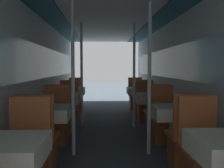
{
  "coord_description": "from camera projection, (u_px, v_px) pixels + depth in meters",
  "views": [
    {
      "loc": [
        -0.16,
        -1.05,
        1.29
      ],
      "look_at": [
        0.01,
        2.69,
        1.04
      ],
      "focal_mm": 40.0,
      "sensor_mm": 36.0,
      "label": 1
    }
  ],
  "objects": [
    {
      "name": "wall_left",
      "position": [
        37.0,
        75.0,
        4.53
      ],
      "size": [
        0.05,
        9.86,
        2.23
      ],
      "color": "silver",
      "rests_on": "ground_plane"
    },
    {
      "name": "wall_right",
      "position": [
        179.0,
        75.0,
        4.65
      ],
      "size": [
        0.05,
        9.86,
        2.23
      ],
      "color": "silver",
      "rests_on": "ground_plane"
    },
    {
      "name": "ceiling_panel",
      "position": [
        109.0,
        13.0,
        4.51
      ],
      "size": [
        2.62,
        9.86,
        0.07
      ],
      "color": "white",
      "rests_on": "wall_left"
    },
    {
      "name": "dining_table_left_0",
      "position": [
        4.0,
        155.0,
        1.96
      ],
      "size": [
        0.63,
        0.63,
        0.72
      ],
      "color": "#4C4C51",
      "rests_on": "ground_plane"
    },
    {
      "name": "chair_left_far_0",
      "position": [
        27.0,
        165.0,
        2.55
      ],
      "size": [
        0.43,
        0.43,
        0.98
      ],
      "rotation": [
        0.0,
        0.0,
        3.14
      ],
      "color": "brown",
      "rests_on": "ground_plane"
    },
    {
      "name": "dining_table_left_1",
      "position": [
        48.0,
        115.0,
        3.62
      ],
      "size": [
        0.63,
        0.63,
        0.72
      ],
      "color": "#4C4C51",
      "rests_on": "ground_plane"
    },
    {
      "name": "chair_left_near_1",
      "position": [
        39.0,
        148.0,
        3.08
      ],
      "size": [
        0.43,
        0.43,
        0.98
      ],
      "color": "brown",
      "rests_on": "ground_plane"
    },
    {
      "name": "chair_left_far_1",
      "position": [
        56.0,
        126.0,
        4.21
      ],
      "size": [
        0.43,
        0.43,
        0.98
      ],
      "rotation": [
        0.0,
        0.0,
        3.14
      ],
      "color": "brown",
      "rests_on": "ground_plane"
    },
    {
      "name": "support_pole_left_1",
      "position": [
        73.0,
        79.0,
        3.6
      ],
      "size": [
        0.05,
        0.05,
        2.23
      ],
      "color": "silver",
      "rests_on": "ground_plane"
    },
    {
      "name": "dining_table_left_2",
      "position": [
        65.0,
        100.0,
        5.28
      ],
      "size": [
        0.63,
        0.63,
        0.72
      ],
      "color": "#4C4C51",
      "rests_on": "ground_plane"
    },
    {
      "name": "chair_left_near_2",
      "position": [
        61.0,
        120.0,
        4.74
      ],
      "size": [
        0.43,
        0.43,
        0.98
      ],
      "color": "brown",
      "rests_on": "ground_plane"
    },
    {
      "name": "chair_left_far_2",
      "position": [
        68.0,
        110.0,
        5.87
      ],
      "size": [
        0.43,
        0.43,
        0.98
      ],
      "rotation": [
        0.0,
        0.0,
        3.14
      ],
      "color": "brown",
      "rests_on": "ground_plane"
    },
    {
      "name": "support_pole_left_2",
      "position": [
        82.0,
        76.0,
        5.27
      ],
      "size": [
        0.05,
        0.05,
        2.23
      ],
      "color": "silver",
      "rests_on": "ground_plane"
    },
    {
      "name": "dining_table_left_3",
      "position": [
        73.0,
        92.0,
        6.95
      ],
      "size": [
        0.63,
        0.63,
        0.72
      ],
      "color": "#4C4C51",
      "rests_on": "ground_plane"
    },
    {
      "name": "chair_left_near_3",
      "position": [
        71.0,
        106.0,
        6.4
      ],
      "size": [
        0.43,
        0.43,
        0.98
      ],
      "color": "brown",
      "rests_on": "ground_plane"
    },
    {
      "name": "chair_left_far_3",
      "position": [
        75.0,
        100.0,
        7.53
      ],
      "size": [
        0.43,
        0.43,
        0.98
      ],
      "rotation": [
        0.0,
        0.0,
        3.14
      ],
      "color": "brown",
      "rests_on": "ground_plane"
    },
    {
      "name": "chair_right_far_0",
      "position": [
        203.0,
        162.0,
        2.63
      ],
      "size": [
        0.43,
        0.43,
        0.98
      ],
      "rotation": [
        0.0,
        0.0,
        3.14
      ],
      "color": "brown",
      "rests_on": "ground_plane"
    },
    {
      "name": "dining_table_right_1",
      "position": [
        173.0,
        114.0,
        3.71
      ],
      "size": [
        0.63,
        0.63,
        0.72
      ],
      "color": "#4C4C51",
      "rests_on": "ground_plane"
    },
    {
      "name": "chair_right_near_1",
      "position": [
        186.0,
        146.0,
        3.16
      ],
      "size": [
        0.43,
        0.43,
        0.98
      ],
      "color": "brown",
      "rests_on": "ground_plane"
    },
    {
      "name": "chair_right_far_1",
      "position": [
        163.0,
        125.0,
        4.29
      ],
      "size": [
        0.43,
        0.43,
        0.98
      ],
      "rotation": [
        0.0,
        0.0,
        3.14
      ],
      "color": "brown",
      "rests_on": "ground_plane"
    },
    {
      "name": "support_pole_right_1",
      "position": [
        149.0,
        79.0,
        3.66
      ],
      "size": [
        0.05,
        0.05,
        2.23
      ],
      "color": "silver",
      "rests_on": "ground_plane"
    },
    {
      "name": "dining_table_right_2",
      "position": [
        151.0,
        99.0,
        5.37
      ],
      "size": [
        0.63,
        0.63,
        0.72
      ],
      "color": "#4C4C51",
      "rests_on": "ground_plane"
    },
    {
      "name": "chair_right_near_2",
      "position": [
        156.0,
        119.0,
        4.82
      ],
      "size": [
        0.43,
        0.43,
        0.98
      ],
      "color": "brown",
      "rests_on": "ground_plane"
    },
    {
      "name": "chair_right_far_2",
      "position": [
        146.0,
        109.0,
        5.95
      ],
      "size": [
        0.43,
        0.43,
        0.98
      ],
      "rotation": [
        0.0,
        0.0,
        3.14
      ],
      "color": "brown",
      "rests_on": "ground_plane"
    },
    {
      "name": "support_pole_right_2",
      "position": [
        134.0,
        76.0,
        5.32
      ],
      "size": [
        0.05,
        0.05,
        2.23
      ],
      "color": "silver",
      "rests_on": "ground_plane"
    },
    {
      "name": "dining_table_right_3",
      "position": [
        139.0,
        92.0,
        7.03
      ],
      "size": [
        0.63,
        0.63,
        0.72
      ],
      "color": "#4C4C51",
      "rests_on": "ground_plane"
    },
    {
      "name": "chair_right_near_3",
      "position": [
        142.0,
        106.0,
        6.49
      ],
      "size": [
        0.43,
        0.43,
        0.98
      ],
      "color": "brown",
      "rests_on": "ground_plane"
    },
    {
      "name": "chair_right_far_3",
      "position": [
        136.0,
        100.0,
        7.62
      ],
      "size": [
        0.43,
        0.43,
        0.98
      ],
      "rotation": [
        0.0,
        0.0,
        3.14
      ],
      "color": "brown",
      "rests_on": "ground_plane"
    }
  ]
}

